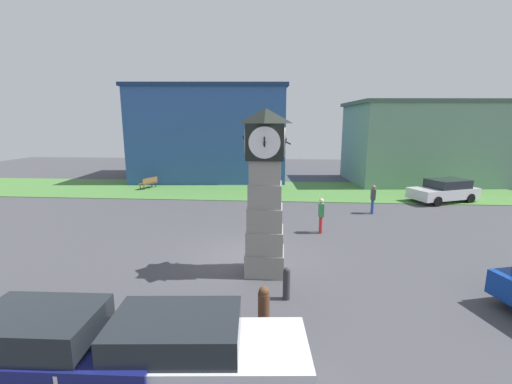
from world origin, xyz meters
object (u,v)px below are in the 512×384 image
Objects in this scene: clock_tower at (265,195)px; pedestrian_crossing_lot at (373,197)px; bollard_near_tower at (187,366)px; car_silver_hatch at (444,190)px; car_near_tower at (53,350)px; bollard_far_row at (264,306)px; bollard_mid_row at (219,333)px; bollard_end_row at (287,283)px; car_by_building at (189,351)px; pedestrian_near_bench at (321,213)px; bench at (149,182)px.

clock_tower is 10.37m from pedestrian_crossing_lot.
pedestrian_crossing_lot is (5.81, 8.40, -1.83)m from clock_tower.
car_silver_hatch is at bearing 54.39° from bollard_near_tower.
clock_tower reaches higher than pedestrian_crossing_lot.
bollard_far_row is at bearing 30.78° from car_near_tower.
car_near_tower is at bearing -178.73° from bollard_near_tower.
car_silver_hatch reaches higher than bollard_mid_row.
car_near_tower is at bearing -124.50° from pedestrian_crossing_lot.
car_near_tower is at bearing -149.22° from bollard_far_row.
car_near_tower reaches higher than bollard_near_tower.
car_by_building is at bearing -118.28° from bollard_end_row.
bollard_near_tower reaches higher than bollard_far_row.
car_silver_hatch is 2.85× the size of pedestrian_near_bench.
clock_tower is at bearing 111.76° from bollard_end_row.
bollard_near_tower is at bearing -117.43° from bollard_end_row.
clock_tower is 3.99m from bollard_far_row.
clock_tower is 7.17m from car_near_tower.
bollard_near_tower is 10.85m from pedestrian_near_bench.
car_near_tower is 2.53× the size of pedestrian_crossing_lot.
clock_tower is 6.18m from bollard_near_tower.
bollard_mid_row is 1.09× the size of bollard_end_row.
car_near_tower is at bearing -130.86° from car_silver_hatch.
bollard_far_row is at bearing 58.26° from car_by_building.
pedestrian_near_bench is at bearing 70.11° from car_by_building.
bollard_far_row is (0.15, -3.30, -2.23)m from clock_tower.
pedestrian_crossing_lot is (7.01, 13.88, 0.18)m from car_by_building.
clock_tower reaches higher than car_near_tower.
bollard_end_row is 0.24× the size of car_near_tower.
bollard_mid_row is 0.65× the size of pedestrian_near_bench.
car_by_building is 2.75× the size of bench.
clock_tower is at bearing -55.70° from bench.
clock_tower is 3.35× the size of pedestrian_near_bench.
bench is (-10.19, 18.02, -0.03)m from bollard_far_row.
pedestrian_crossing_lot is at bearing 55.50° from car_near_tower.
bollard_end_row is at bearing 62.57° from bollard_near_tower.
pedestrian_crossing_lot is at bearing 48.63° from pedestrian_near_bench.
car_silver_hatch is at bearing 46.36° from clock_tower.
car_by_building is at bearing -66.37° from bench.
bench is at bearing 172.47° from car_silver_hatch.
bollard_end_row is at bearing 61.72° from car_by_building.
bollard_end_row is 11.45m from pedestrian_crossing_lot.
car_by_building is at bearing -121.74° from bollard_far_row.
bollard_mid_row is at bearing -99.88° from clock_tower.
bench is at bearing 106.78° from car_near_tower.
bollard_end_row is at bearing -104.72° from pedestrian_near_bench.
bollard_end_row is 6.02m from car_near_tower.
clock_tower reaches higher than bollard_end_row.
bollard_end_row is 0.22× the size of car_by_building.
pedestrian_near_bench is (2.43, 4.56, -1.82)m from clock_tower.
car_near_tower reaches higher than bench.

